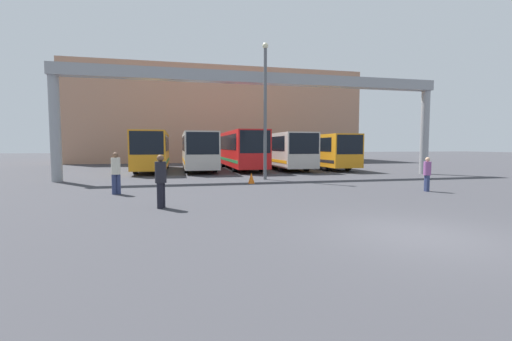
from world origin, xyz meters
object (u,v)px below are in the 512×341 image
(bus_slot_0, at_px, (153,149))
(bus_slot_2, at_px, (240,148))
(lamp_post, at_px, (265,106))
(bus_slot_3, at_px, (283,149))
(pedestrian_near_center, at_px, (116,172))
(bus_slot_4, at_px, (323,149))
(bus_slot_1, at_px, (198,149))
(traffic_cone, at_px, (251,178))
(pedestrian_mid_right, at_px, (161,180))
(pedestrian_mid_left, at_px, (427,173))

(bus_slot_0, distance_m, bus_slot_2, 7.56)
(bus_slot_2, xyz_separation_m, lamp_post, (-0.21, -9.88, 2.61))
(bus_slot_3, relative_size, pedestrian_near_center, 5.88)
(bus_slot_4, bearing_deg, bus_slot_1, 176.43)
(bus_slot_0, relative_size, traffic_cone, 18.82)
(bus_slot_4, distance_m, pedestrian_mid_right, 22.13)
(bus_slot_2, distance_m, bus_slot_4, 7.62)
(pedestrian_mid_right, distance_m, traffic_cone, 8.12)
(traffic_cone, distance_m, lamp_post, 4.87)
(bus_slot_1, relative_size, pedestrian_near_center, 6.36)
(bus_slot_4, bearing_deg, pedestrian_near_center, -139.09)
(bus_slot_0, xyz_separation_m, pedestrian_near_center, (-0.60, -14.09, -0.87))
(bus_slot_0, relative_size, bus_slot_3, 1.05)
(bus_slot_3, bearing_deg, bus_slot_0, 178.72)
(bus_slot_4, distance_m, pedestrian_mid_left, 15.92)
(bus_slot_3, height_order, bus_slot_4, bus_slot_3)
(bus_slot_0, distance_m, bus_slot_3, 11.30)
(bus_slot_2, height_order, pedestrian_near_center, bus_slot_2)
(bus_slot_4, bearing_deg, bus_slot_3, 175.93)
(pedestrian_near_center, bearing_deg, lamp_post, -172.02)
(bus_slot_2, bearing_deg, pedestrian_mid_right, -108.13)
(bus_slot_3, xyz_separation_m, lamp_post, (-3.98, -8.99, 2.71))
(pedestrian_mid_right, bearing_deg, bus_slot_4, 167.01)
(bus_slot_1, bearing_deg, pedestrian_near_center, -106.99)
(bus_slot_3, distance_m, traffic_cone, 12.31)
(pedestrian_near_center, distance_m, traffic_cone, 7.21)
(bus_slot_0, distance_m, traffic_cone, 12.85)
(pedestrian_near_center, bearing_deg, pedestrian_mid_right, 94.40)
(bus_slot_4, height_order, lamp_post, lamp_post)
(pedestrian_mid_right, relative_size, pedestrian_near_center, 0.99)
(bus_slot_3, bearing_deg, bus_slot_1, 176.68)
(bus_slot_3, distance_m, pedestrian_mid_right, 20.27)
(pedestrian_near_center, bearing_deg, bus_slot_2, -142.37)
(bus_slot_1, bearing_deg, bus_slot_4, -3.57)
(pedestrian_near_center, xyz_separation_m, lamp_post, (7.91, 4.84, 3.56))
(pedestrian_mid_right, relative_size, traffic_cone, 3.03)
(bus_slot_2, xyz_separation_m, pedestrian_mid_right, (-6.08, -18.58, -0.96))
(pedestrian_mid_right, bearing_deg, bus_slot_0, -150.39)
(pedestrian_mid_right, xyz_separation_m, lamp_post, (5.87, 8.70, 3.57))
(bus_slot_3, distance_m, pedestrian_mid_left, 16.19)
(pedestrian_mid_right, bearing_deg, bus_slot_1, -162.28)
(bus_slot_2, xyz_separation_m, pedestrian_near_center, (-8.13, -14.72, -0.95))
(bus_slot_0, bearing_deg, pedestrian_near_center, -92.42)
(lamp_post, bearing_deg, pedestrian_near_center, -148.55)
(pedestrian_mid_left, xyz_separation_m, pedestrian_near_center, (-13.79, 2.21, 0.13))
(bus_slot_0, relative_size, pedestrian_near_center, 6.16)
(traffic_cone, bearing_deg, bus_slot_3, 64.33)
(bus_slot_1, height_order, lamp_post, lamp_post)
(pedestrian_mid_left, xyz_separation_m, pedestrian_mid_right, (-11.75, -1.65, 0.12))
(bus_slot_3, xyz_separation_m, bus_slot_4, (3.77, -0.27, -0.06))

